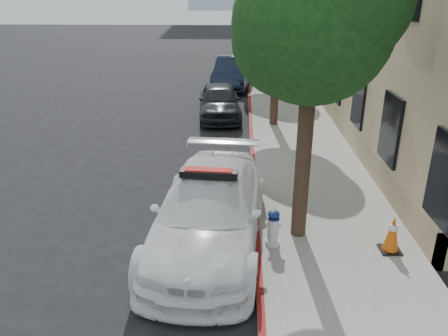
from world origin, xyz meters
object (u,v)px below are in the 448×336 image
parked_car_mid (220,101)px  parked_car_far (233,72)px  police_car (209,211)px  fire_hydrant (273,228)px  traffic_cone (392,234)px

parked_car_mid → parked_car_far: 6.05m
police_car → fire_hydrant: bearing=-6.1°
police_car → traffic_cone: 3.51m
parked_car_mid → parked_car_far: (0.38, 6.04, 0.11)m
parked_car_far → police_car: bearing=-84.9°
parked_car_mid → fire_hydrant: bearing=-85.6°
parked_car_far → fire_hydrant: size_ratio=6.52×
parked_car_mid → traffic_cone: 10.58m
police_car → parked_car_mid: 9.53m
fire_hydrant → traffic_cone: 2.24m
parked_car_far → fire_hydrant: parked_car_far is taller
police_car → fire_hydrant: size_ratio=7.08×
fire_hydrant → traffic_cone: (2.24, -0.13, 0.01)m
police_car → fire_hydrant: 1.29m
fire_hydrant → parked_car_mid: bearing=113.0°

